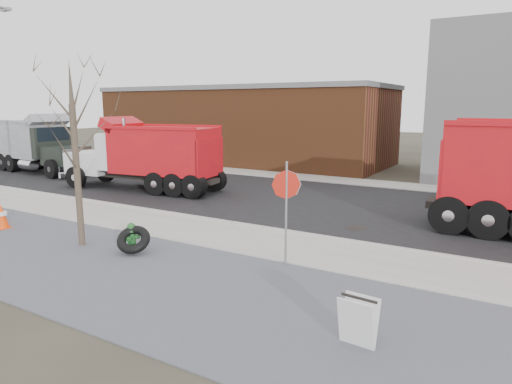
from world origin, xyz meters
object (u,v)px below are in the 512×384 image
Objects in this scene: dump_truck_red_b at (147,154)px; dump_truck_grey at (36,143)px; stop_sign at (286,195)px; truck_tire at (134,240)px; fire_hydrant at (132,238)px; sandwich_board at (358,321)px.

dump_truck_grey is at bearing -13.53° from dump_truck_red_b.
stop_sign is 21.58m from dump_truck_grey.
dump_truck_red_b is at bearing -0.81° from dump_truck_grey.
dump_truck_grey reaches higher than dump_truck_red_b.
dump_truck_grey is (-16.44, 8.29, 1.36)m from truck_tire.
stop_sign is at bearing -13.64° from dump_truck_grey.
dump_truck_red_b reaches higher than fire_hydrant.
fire_hydrant is 0.30× the size of stop_sign.
truck_tire is 9.73m from dump_truck_red_b.
dump_truck_red_b reaches higher than truck_tire.
stop_sign is 11.96m from dump_truck_red_b.
dump_truck_grey is at bearing 153.25° from truck_tire.
fire_hydrant is 0.28m from truck_tire.
truck_tire is at bearing -56.26° from fire_hydrant.
dump_truck_grey is (-16.21, 8.13, 1.39)m from fire_hydrant.
truck_tire is (0.23, -0.15, 0.03)m from fire_hydrant.
stop_sign is (4.20, 1.11, 1.44)m from fire_hydrant.
sandwich_board is at bearing 138.88° from dump_truck_red_b.
dump_truck_red_b is (-13.20, 8.82, 1.27)m from sandwich_board.
fire_hydrant is at bearing 170.79° from sandwich_board.
stop_sign is at bearing 142.86° from dump_truck_red_b.
fire_hydrant is 7.24m from sandwich_board.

